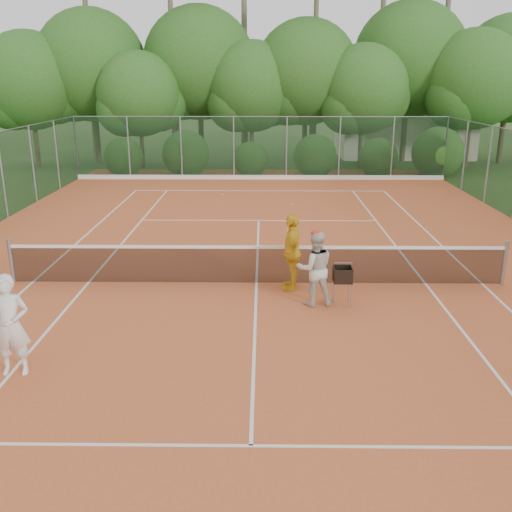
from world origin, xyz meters
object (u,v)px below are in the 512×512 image
at_px(player_yellow, 292,252).
at_px(player_center_grp, 315,268).
at_px(player_white, 10,325).
at_px(ball_hopper, 343,275).

bearing_deg(player_yellow, player_center_grp, 26.09).
relative_size(player_white, player_yellow, 0.96).
bearing_deg(player_white, ball_hopper, 22.58).
xyz_separation_m(player_white, player_center_grp, (5.30, 3.13, -0.03)).
xyz_separation_m(player_center_grp, player_yellow, (-0.45, 0.98, 0.07)).
bearing_deg(ball_hopper, player_center_grp, 179.74).
height_order(player_yellow, ball_hopper, player_yellow).
bearing_deg(player_center_grp, ball_hopper, -5.16).
bearing_deg(player_white, player_yellow, 35.34).
relative_size(player_white, player_center_grp, 1.03).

